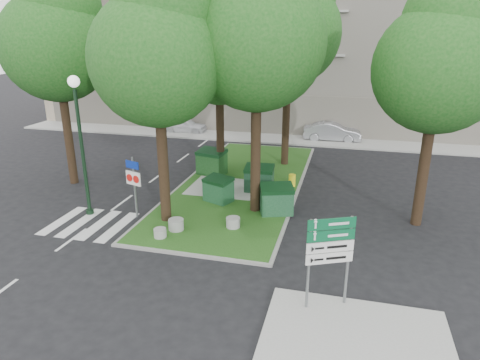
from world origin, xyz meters
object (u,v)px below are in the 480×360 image
(tree_street_left, at_px, (57,36))
(tree_median_near_right, at_px, (260,28))
(tree_median_far, at_px, (291,22))
(dumpster_a, at_px, (212,162))
(dumpster_b, at_px, (218,189))
(bollard_right, at_px, (233,222))
(dumpster_d, at_px, (276,199))
(tree_median_mid, at_px, (221,49))
(directional_sign, at_px, (330,248))
(tree_median_near_left, at_px, (159,46))
(car_white, at_px, (184,125))
(traffic_sign_pole, at_px, (134,179))
(dumpster_c, at_px, (259,179))
(bollard_mid, at_px, (176,224))
(street_lamp, at_px, (80,130))
(tree_street_right, at_px, (443,56))
(litter_bin, at_px, (292,180))
(car_silver, at_px, (332,132))
(bollard_left, at_px, (160,233))

(tree_street_left, bearing_deg, tree_median_near_right, -8.13)
(tree_median_far, relative_size, dumpster_a, 6.71)
(dumpster_b, xyz_separation_m, bollard_right, (1.45, -2.63, -0.38))
(dumpster_d, bearing_deg, tree_median_mid, 111.43)
(directional_sign, bearing_deg, bollard_right, 107.57)
(dumpster_b, bearing_deg, tree_street_left, -163.71)
(tree_median_near_left, distance_m, dumpster_b, 7.24)
(tree_median_mid, distance_m, bollard_right, 9.65)
(car_white, bearing_deg, traffic_sign_pole, -167.42)
(tree_street_left, relative_size, car_white, 3.01)
(dumpster_c, bearing_deg, bollard_mid, -116.87)
(tree_street_left, distance_m, street_lamp, 6.12)
(tree_median_far, bearing_deg, directional_sign, -76.71)
(tree_street_right, relative_size, dumpster_d, 5.93)
(tree_median_near_left, distance_m, litter_bin, 9.96)
(directional_sign, distance_m, car_white, 24.60)
(tree_street_left, distance_m, dumpster_c, 12.23)
(car_white, distance_m, car_silver, 11.84)
(tree_street_left, relative_size, traffic_sign_pole, 3.93)
(tree_median_mid, height_order, car_white, tree_median_mid)
(tree_median_near_right, relative_size, tree_street_left, 1.04)
(dumpster_c, bearing_deg, tree_street_left, -177.67)
(tree_street_right, height_order, litter_bin, tree_street_right)
(tree_street_right, distance_m, traffic_sign_pole, 13.36)
(bollard_left, xyz_separation_m, bollard_right, (2.56, 1.62, 0.03))
(tree_median_mid, bearing_deg, street_lamp, -123.12)
(traffic_sign_pole, relative_size, directional_sign, 0.99)
(tree_median_near_left, bearing_deg, bollard_left, -78.00)
(dumpster_d, bearing_deg, litter_bin, 68.31)
(tree_median_near_right, distance_m, tree_median_far, 7.51)
(tree_median_near_left, height_order, traffic_sign_pole, tree_median_near_left)
(dumpster_d, bearing_deg, bollard_mid, -162.16)
(dumpster_b, bearing_deg, tree_median_near_left, -97.23)
(tree_median_near_left, xyz_separation_m, directional_sign, (7.02, -4.56, -5.31))
(tree_street_right, xyz_separation_m, bollard_left, (-10.14, -4.18, -6.68))
(litter_bin, xyz_separation_m, car_silver, (1.50, 11.05, 0.26))
(tree_median_near_left, relative_size, bollard_left, 21.07)
(bollard_mid, distance_m, street_lamp, 5.80)
(street_lamp, relative_size, car_silver, 1.45)
(tree_median_near_left, relative_size, tree_median_mid, 1.05)
(bollard_right, distance_m, traffic_sign_pole, 4.73)
(street_lamp, bearing_deg, tree_median_near_left, 1.81)
(dumpster_a, relative_size, litter_bin, 2.78)
(car_white, bearing_deg, dumpster_c, -145.40)
(tree_median_mid, bearing_deg, bollard_left, -91.00)
(street_lamp, bearing_deg, tree_street_left, 131.29)
(bollard_right, bearing_deg, tree_median_near_right, 74.30)
(tree_median_near_right, xyz_separation_m, tree_street_left, (-10.50, 1.50, -0.33))
(tree_median_near_right, height_order, litter_bin, tree_median_near_right)
(dumpster_c, bearing_deg, tree_street_right, -17.65)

